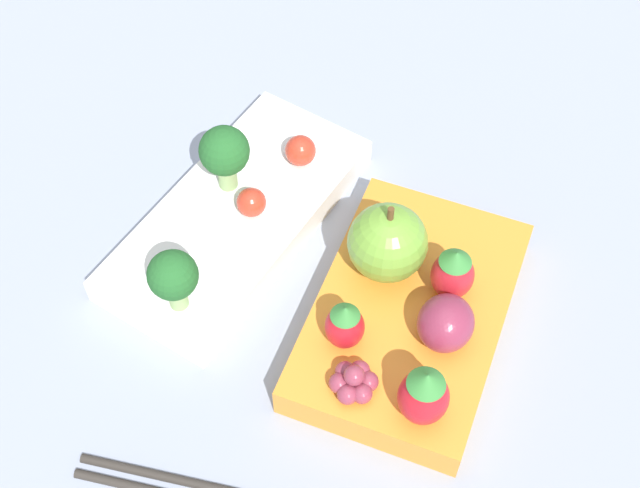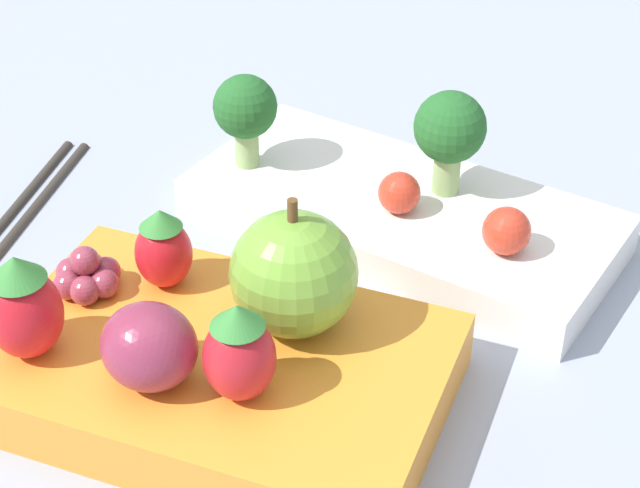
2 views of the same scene
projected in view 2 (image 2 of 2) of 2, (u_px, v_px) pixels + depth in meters
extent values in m
plane|color=#939EB2|center=(320.00, 299.00, 0.51)|extent=(4.00, 4.00, 0.00)
cube|color=white|center=(401.00, 216.00, 0.54)|extent=(0.22, 0.12, 0.02)
cube|color=orange|center=(220.00, 373.00, 0.44)|extent=(0.20, 0.14, 0.03)
cylinder|color=#93B770|center=(247.00, 147.00, 0.56)|extent=(0.01, 0.01, 0.02)
sphere|color=#236028|center=(245.00, 107.00, 0.54)|extent=(0.03, 0.03, 0.03)
cylinder|color=#93B770|center=(446.00, 173.00, 0.54)|extent=(0.01, 0.01, 0.02)
sphere|color=#236028|center=(450.00, 127.00, 0.52)|extent=(0.04, 0.04, 0.04)
sphere|color=red|center=(399.00, 193.00, 0.52)|extent=(0.02, 0.02, 0.02)
sphere|color=red|center=(507.00, 231.00, 0.49)|extent=(0.02, 0.02, 0.02)
sphere|color=#70A838|center=(294.00, 274.00, 0.43)|extent=(0.05, 0.05, 0.05)
cylinder|color=brown|center=(293.00, 213.00, 0.42)|extent=(0.00, 0.00, 0.01)
ellipsoid|color=red|center=(24.00, 313.00, 0.43)|extent=(0.03, 0.03, 0.04)
cone|color=#388438|center=(15.00, 268.00, 0.41)|extent=(0.02, 0.02, 0.01)
ellipsoid|color=red|center=(164.00, 253.00, 0.46)|extent=(0.03, 0.03, 0.03)
cone|color=#388438|center=(160.00, 219.00, 0.45)|extent=(0.02, 0.02, 0.01)
ellipsoid|color=red|center=(239.00, 358.00, 0.41)|extent=(0.03, 0.03, 0.04)
cone|color=#388438|center=(237.00, 316.00, 0.39)|extent=(0.02, 0.02, 0.01)
ellipsoid|color=#892D47|center=(149.00, 347.00, 0.41)|extent=(0.04, 0.04, 0.03)
sphere|color=#93384C|center=(104.00, 283.00, 0.46)|extent=(0.01, 0.01, 0.01)
sphere|color=#93384C|center=(106.00, 271.00, 0.47)|extent=(0.01, 0.01, 0.01)
sphere|color=#93384C|center=(90.00, 266.00, 0.47)|extent=(0.01, 0.01, 0.01)
sphere|color=#93384C|center=(71.00, 272.00, 0.47)|extent=(0.01, 0.01, 0.01)
sphere|color=#93384C|center=(68.00, 285.00, 0.46)|extent=(0.01, 0.01, 0.01)
sphere|color=#93384C|center=(85.00, 290.00, 0.46)|extent=(0.01, 0.01, 0.01)
sphere|color=#93384C|center=(85.00, 261.00, 0.46)|extent=(0.01, 0.01, 0.01)
cylinder|color=#332D28|center=(1.00, 246.00, 0.54)|extent=(0.06, 0.21, 0.01)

